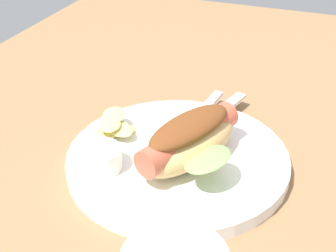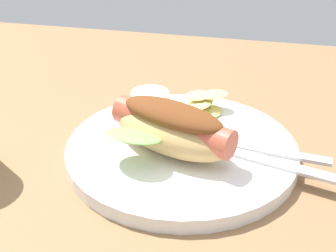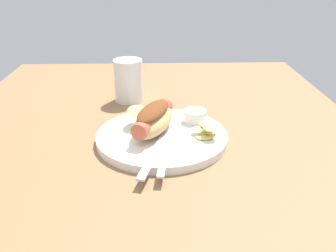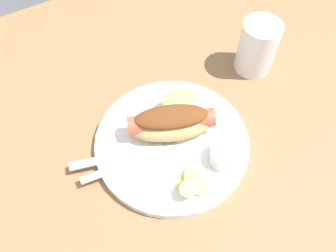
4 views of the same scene
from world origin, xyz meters
TOP-DOWN VIEW (x-y plane):
  - ground_plane at (0.00, 0.00)cm, footprint 120.00×90.00cm
  - plate at (-2.23, 1.60)cm, footprint 25.76×25.76cm
  - hot_dog at (-3.06, -0.36)cm, footprint 15.34×11.00cm
  - sauce_ramekin at (-7.79, 8.69)cm, footprint 4.82×4.82cm
  - fork at (5.89, 2.04)cm, footprint 16.61×3.07cm
  - knife at (6.94, 0.11)cm, footprint 15.38×5.37cm
  - chips_pile at (-1.10, 10.27)cm, footprint 6.20×6.06cm

SIDE VIEW (x-z plane):
  - ground_plane at x=0.00cm, z-range -1.80..0.00cm
  - plate at x=-2.23cm, z-range 0.00..1.60cm
  - knife at x=6.94cm, z-range 1.60..1.96cm
  - fork at x=5.89cm, z-range 1.60..2.00cm
  - chips_pile at x=-1.10cm, z-range 1.60..4.04cm
  - sauce_ramekin at x=-7.79cm, z-range 1.60..4.12cm
  - hot_dog at x=-3.06cm, z-range 1.68..7.19cm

